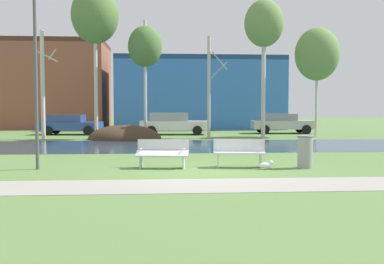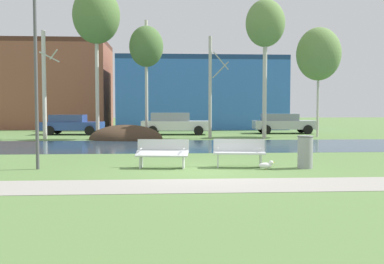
{
  "view_description": "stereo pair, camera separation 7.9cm",
  "coord_description": "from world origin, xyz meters",
  "px_view_note": "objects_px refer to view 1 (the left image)",
  "views": [
    {
      "loc": [
        -1.2,
        -12.44,
        1.84
      ],
      "look_at": [
        -0.24,
        1.31,
        1.08
      ],
      "focal_mm": 40.84,
      "sensor_mm": 36.0,
      "label": 1
    },
    {
      "loc": [
        -1.12,
        -12.45,
        1.84
      ],
      "look_at": [
        -0.24,
        1.31,
        1.08
      ],
      "focal_mm": 40.84,
      "sensor_mm": 36.0,
      "label": 2
    }
  ],
  "objects_px": {
    "streetlamp": "(35,39)",
    "parked_hatch_third_silver": "(282,123)",
    "seagull": "(266,165)",
    "bench_right": "(239,152)",
    "trash_bin": "(305,151)",
    "bench_left": "(162,153)",
    "parked_sedan_second_white": "(173,123)",
    "parked_van_nearest_blue": "(70,124)"
  },
  "relations": [
    {
      "from": "streetlamp",
      "to": "parked_hatch_third_silver",
      "type": "distance_m",
      "value": 21.81
    },
    {
      "from": "streetlamp",
      "to": "seagull",
      "type": "bearing_deg",
      "value": -4.3
    },
    {
      "from": "bench_right",
      "to": "trash_bin",
      "type": "relative_size",
      "value": 1.66
    },
    {
      "from": "bench_left",
      "to": "parked_sedan_second_white",
      "type": "relative_size",
      "value": 0.35
    },
    {
      "from": "bench_right",
      "to": "parked_van_nearest_blue",
      "type": "bearing_deg",
      "value": 116.81
    },
    {
      "from": "parked_hatch_third_silver",
      "to": "streetlamp",
      "type": "bearing_deg",
      "value": -124.97
    },
    {
      "from": "bench_right",
      "to": "parked_van_nearest_blue",
      "type": "distance_m",
      "value": 19.29
    },
    {
      "from": "bench_left",
      "to": "parked_sedan_second_white",
      "type": "xyz_separation_m",
      "value": [
        0.76,
        16.79,
        0.32
      ]
    },
    {
      "from": "bench_right",
      "to": "seagull",
      "type": "relative_size",
      "value": 3.44
    },
    {
      "from": "seagull",
      "to": "streetlamp",
      "type": "height_order",
      "value": "streetlamp"
    },
    {
      "from": "bench_left",
      "to": "parked_van_nearest_blue",
      "type": "height_order",
      "value": "parked_van_nearest_blue"
    },
    {
      "from": "streetlamp",
      "to": "parked_van_nearest_blue",
      "type": "height_order",
      "value": "streetlamp"
    },
    {
      "from": "bench_right",
      "to": "seagull",
      "type": "height_order",
      "value": "bench_right"
    },
    {
      "from": "streetlamp",
      "to": "bench_right",
      "type": "bearing_deg",
      "value": 0.38
    },
    {
      "from": "parked_sedan_second_white",
      "to": "parked_hatch_third_silver",
      "type": "bearing_deg",
      "value": 6.23
    },
    {
      "from": "bench_right",
      "to": "streetlamp",
      "type": "distance_m",
      "value": 7.0
    },
    {
      "from": "bench_left",
      "to": "parked_sedan_second_white",
      "type": "height_order",
      "value": "parked_sedan_second_white"
    },
    {
      "from": "trash_bin",
      "to": "parked_van_nearest_blue",
      "type": "height_order",
      "value": "parked_van_nearest_blue"
    },
    {
      "from": "seagull",
      "to": "parked_van_nearest_blue",
      "type": "xyz_separation_m",
      "value": [
        -9.42,
        17.77,
        0.6
      ]
    },
    {
      "from": "bench_left",
      "to": "streetlamp",
      "type": "bearing_deg",
      "value": -179.38
    },
    {
      "from": "trash_bin",
      "to": "seagull",
      "type": "relative_size",
      "value": 2.07
    },
    {
      "from": "bench_left",
      "to": "trash_bin",
      "type": "distance_m",
      "value": 4.36
    },
    {
      "from": "bench_right",
      "to": "parked_van_nearest_blue",
      "type": "xyz_separation_m",
      "value": [
        -8.7,
        17.22,
        0.26
      ]
    },
    {
      "from": "seagull",
      "to": "streetlamp",
      "type": "distance_m",
      "value": 7.81
    },
    {
      "from": "parked_van_nearest_blue",
      "to": "streetlamp",
      "type": "bearing_deg",
      "value": -81.49
    },
    {
      "from": "parked_van_nearest_blue",
      "to": "bench_right",
      "type": "bearing_deg",
      "value": -63.19
    },
    {
      "from": "trash_bin",
      "to": "parked_sedan_second_white",
      "type": "distance_m",
      "value": 17.51
    },
    {
      "from": "seagull",
      "to": "parked_van_nearest_blue",
      "type": "height_order",
      "value": "parked_van_nearest_blue"
    },
    {
      "from": "parked_van_nearest_blue",
      "to": "parked_hatch_third_silver",
      "type": "xyz_separation_m",
      "value": [
        14.95,
        0.43,
        0.03
      ]
    },
    {
      "from": "parked_sedan_second_white",
      "to": "bench_left",
      "type": "bearing_deg",
      "value": -92.6
    },
    {
      "from": "trash_bin",
      "to": "seagull",
      "type": "xyz_separation_m",
      "value": [
        -1.25,
        -0.21,
        -0.38
      ]
    },
    {
      "from": "bench_right",
      "to": "streetlamp",
      "type": "bearing_deg",
      "value": -179.62
    },
    {
      "from": "bench_right",
      "to": "parked_van_nearest_blue",
      "type": "relative_size",
      "value": 0.4
    },
    {
      "from": "trash_bin",
      "to": "seagull",
      "type": "distance_m",
      "value": 1.33
    },
    {
      "from": "bench_left",
      "to": "trash_bin",
      "type": "height_order",
      "value": "trash_bin"
    },
    {
      "from": "bench_left",
      "to": "parked_hatch_third_silver",
      "type": "xyz_separation_m",
      "value": [
        8.63,
        17.65,
        0.29
      ]
    },
    {
      "from": "parked_sedan_second_white",
      "to": "parked_van_nearest_blue",
      "type": "bearing_deg",
      "value": 176.57
    },
    {
      "from": "parked_van_nearest_blue",
      "to": "parked_sedan_second_white",
      "type": "bearing_deg",
      "value": -3.43
    },
    {
      "from": "parked_van_nearest_blue",
      "to": "trash_bin",
      "type": "bearing_deg",
      "value": -58.7
    },
    {
      "from": "bench_right",
      "to": "parked_hatch_third_silver",
      "type": "xyz_separation_m",
      "value": [
        6.25,
        17.65,
        0.29
      ]
    },
    {
      "from": "seagull",
      "to": "parked_hatch_third_silver",
      "type": "distance_m",
      "value": 19.04
    },
    {
      "from": "bench_right",
      "to": "parked_hatch_third_silver",
      "type": "height_order",
      "value": "parked_hatch_third_silver"
    }
  ]
}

